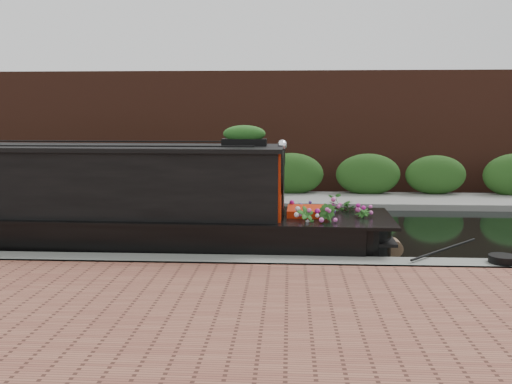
{
  "coord_description": "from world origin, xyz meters",
  "views": [
    {
      "loc": [
        1.96,
        -12.39,
        2.65
      ],
      "look_at": [
        1.27,
        -0.6,
        0.99
      ],
      "focal_mm": 40.0,
      "sensor_mm": 36.0,
      "label": 1
    }
  ],
  "objects": [
    {
      "name": "far_brick_wall",
      "position": [
        0.0,
        7.2,
        0.0
      ],
      "size": [
        40.0,
        1.0,
        8.0
      ],
      "primitive_type": "cube",
      "color": "#4B2419",
      "rests_on": "ground"
    },
    {
      "name": "near_bank_pavers",
      "position": [
        0.0,
        -7.0,
        0.0
      ],
      "size": [
        40.0,
        7.0,
        0.5
      ],
      "primitive_type": "cube",
      "color": "brown",
      "rests_on": "ground"
    },
    {
      "name": "ground",
      "position": [
        0.0,
        0.0,
        0.0
      ],
      "size": [
        80.0,
        80.0,
        0.0
      ],
      "primitive_type": "plane",
      "color": "black",
      "rests_on": "ground"
    },
    {
      "name": "far_bank_path",
      "position": [
        0.0,
        4.2,
        0.0
      ],
      "size": [
        40.0,
        2.4,
        0.34
      ],
      "primitive_type": "cube",
      "color": "slate",
      "rests_on": "ground"
    },
    {
      "name": "rope_fender",
      "position": [
        3.91,
        -1.92,
        0.15
      ],
      "size": [
        0.31,
        0.36,
        0.31
      ],
      "primitive_type": "cylinder",
      "rotation": [
        1.57,
        0.0,
        0.0
      ],
      "color": "brown",
      "rests_on": "ground"
    },
    {
      "name": "coiled_mooring_rope",
      "position": [
        5.4,
        -3.27,
        0.31
      ],
      "size": [
        0.44,
        0.44,
        0.12
      ],
      "primitive_type": "cylinder",
      "color": "black",
      "rests_on": "near_bank_coping"
    },
    {
      "name": "narrowboat",
      "position": [
        -2.0,
        -1.92,
        0.78
      ],
      "size": [
        11.21,
        2.25,
        2.62
      ],
      "rotation": [
        0.0,
        0.0,
        -0.03
      ],
      "color": "black",
      "rests_on": "ground"
    },
    {
      "name": "far_hedge",
      "position": [
        0.0,
        5.1,
        0.0
      ],
      "size": [
        40.0,
        1.1,
        2.8
      ],
      "primitive_type": "cube",
      "color": "#224A18",
      "rests_on": "ground"
    },
    {
      "name": "near_bank_coping",
      "position": [
        0.0,
        -3.3,
        0.0
      ],
      "size": [
        40.0,
        0.6,
        0.5
      ],
      "primitive_type": "cube",
      "color": "slate",
      "rests_on": "ground"
    }
  ]
}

